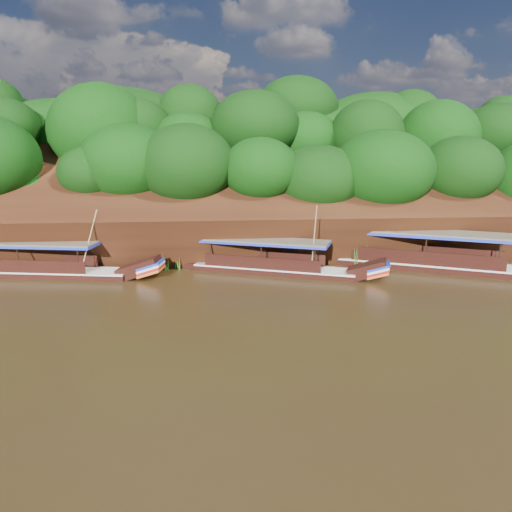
{
  "coord_description": "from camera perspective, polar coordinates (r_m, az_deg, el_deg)",
  "views": [
    {
      "loc": [
        -3.75,
        -25.64,
        8.75
      ],
      "look_at": [
        -0.66,
        7.0,
        1.45
      ],
      "focal_mm": 35.0,
      "sensor_mm": 36.0,
      "label": 1
    }
  ],
  "objects": [
    {
      "name": "ground",
      "position": [
        27.35,
        2.78,
        -6.12
      ],
      "size": [
        160.0,
        160.0,
        0.0
      ],
      "primitive_type": "plane",
      "color": "black",
      "rests_on": "ground"
    },
    {
      "name": "boat_0",
      "position": [
        37.95,
        21.45,
        -0.71
      ],
      "size": [
        16.08,
        9.6,
        6.82
      ],
      "rotation": [
        0.0,
        0.0,
        -0.47
      ],
      "color": "black",
      "rests_on": "ground"
    },
    {
      "name": "boat_2",
      "position": [
        36.85,
        -22.59,
        -1.32
      ],
      "size": [
        15.11,
        4.66,
        5.02
      ],
      "rotation": [
        0.0,
        0.0,
        -0.19
      ],
      "color": "black",
      "rests_on": "ground"
    },
    {
      "name": "boat_1",
      "position": [
        34.74,
        3.24,
        -1.17
      ],
      "size": [
        13.19,
        6.8,
        5.42
      ],
      "rotation": [
        0.0,
        0.0,
        -0.38
      ],
      "color": "black",
      "rests_on": "ground"
    },
    {
      "name": "riverbank",
      "position": [
        49.0,
        -0.97,
        4.49
      ],
      "size": [
        120.0,
        30.06,
        19.4
      ],
      "color": "black",
      "rests_on": "ground"
    },
    {
      "name": "reeds",
      "position": [
        36.2,
        -3.67,
        -0.05
      ],
      "size": [
        48.87,
        2.27,
        2.04
      ],
      "color": "#275A16",
      "rests_on": "ground"
    }
  ]
}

